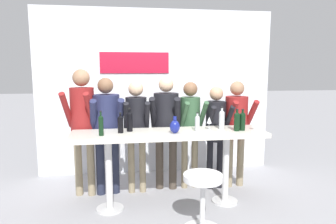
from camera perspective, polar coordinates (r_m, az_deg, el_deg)
The scene contains 21 objects.
ground_plane at distance 4.30m, azimuth 0.19°, elevation -17.35°, with size 40.00×40.00×0.00m, color #9E9EA3.
back_wall at distance 5.37m, azimuth -2.21°, elevation 3.83°, with size 4.17×0.12×2.89m.
tasting_table at distance 4.00m, azimuth 0.20°, elevation -5.83°, with size 2.57×0.63×1.03m.
bar_stool at distance 3.53m, azimuth 6.63°, elevation -15.15°, with size 0.47×0.47×0.68m.
person_far_left at distance 4.45m, azimuth -15.98°, elevation -1.03°, with size 0.46×0.60×1.85m.
person_left at distance 4.44m, azimuth -11.62°, elevation -2.18°, with size 0.51×0.60×1.73m.
person_center_left at distance 4.43m, azimuth -6.05°, elevation -2.22°, with size 0.37×0.50×1.68m.
person_center at distance 4.54m, azimuth -0.37°, elevation -1.69°, with size 0.52×0.62×1.74m.
person_center_right at distance 4.61m, azimuth 4.26°, elevation -1.95°, with size 0.40×0.52×1.66m.
person_right at distance 4.64m, azimuth 9.10°, elevation -2.58°, with size 0.38×0.49×1.59m.
person_far_right at distance 4.77m, azimuth 12.89°, elevation -1.89°, with size 0.45×0.55×1.67m.
wine_bottle_0 at distance 3.92m, azimuth -9.04°, elevation -2.16°, with size 0.07×0.07×0.27m.
wine_bottle_1 at distance 4.16m, azimuth 13.99°, elevation -1.56°, with size 0.08×0.08×0.29m.
wine_bottle_2 at distance 4.10m, azimuth 13.00°, elevation -1.62°, with size 0.08×0.08×0.30m.
wine_bottle_3 at distance 3.80m, azimuth -12.66°, elevation -2.34°, with size 0.06×0.06×0.31m.
wine_bottle_4 at distance 4.00m, azimuth 5.61°, elevation -2.01°, with size 0.06×0.06×0.25m.
wine_bottle_5 at distance 4.00m, azimuth -7.33°, elevation -1.62°, with size 0.08×0.08×0.31m.
wine_bottle_6 at distance 4.19m, azimuth 10.21°, elevation -1.26°, with size 0.08×0.08×0.31m.
wine_glass_0 at distance 4.23m, azimuth 16.27°, elevation -1.63°, with size 0.07×0.07×0.18m.
wine_glass_1 at distance 4.13m, azimuth 7.85°, elevation -1.61°, with size 0.07×0.07×0.18m.
decorative_vase at distance 3.86m, azimuth 1.31°, elevation -2.76°, with size 0.13×0.13×0.22m.
Camera 1 is at (-0.58, -3.84, 1.86)m, focal length 32.00 mm.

